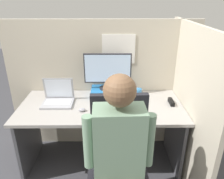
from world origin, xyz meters
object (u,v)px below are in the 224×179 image
at_px(person, 119,154).
at_px(coffee_mug, 138,93).
at_px(stapler, 171,102).
at_px(monitor, 108,70).
at_px(laptop, 58,99).
at_px(office_chair, 118,164).
at_px(paper_box, 108,92).
at_px(carrot_toy, 111,118).

height_order(person, coffee_mug, person).
bearing_deg(stapler, monitor, 162.00).
distance_m(laptop, person, 1.03).
relative_size(office_chair, coffee_mug, 11.59).
xyz_separation_m(paper_box, office_chair, (0.09, -0.87, -0.22)).
height_order(monitor, person, person).
height_order(paper_box, carrot_toy, paper_box).
distance_m(paper_box, person, 1.03).
bearing_deg(stapler, coffee_mug, 151.88).
distance_m(paper_box, laptop, 0.53).
distance_m(monitor, person, 1.06).
distance_m(stapler, office_chair, 0.89).
relative_size(laptop, stapler, 2.22).
bearing_deg(carrot_toy, office_chair, -81.27).
relative_size(paper_box, person, 0.27).
relative_size(laptop, carrot_toy, 1.86).
height_order(laptop, coffee_mug, laptop).
bearing_deg(laptop, stapler, -1.33).
height_order(paper_box, coffee_mug, coffee_mug).
xyz_separation_m(monitor, laptop, (-0.50, -0.18, -0.24)).
distance_m(laptop, office_chair, 0.94).
xyz_separation_m(paper_box, laptop, (-0.50, -0.18, 0.01)).
relative_size(paper_box, coffee_mug, 3.90).
height_order(monitor, coffee_mug, monitor).
bearing_deg(office_chair, paper_box, 95.81).
height_order(laptop, stapler, laptop).
bearing_deg(coffee_mug, stapler, -28.12).
distance_m(stapler, carrot_toy, 0.68).
xyz_separation_m(carrot_toy, coffee_mug, (0.29, 0.48, 0.03)).
distance_m(monitor, stapler, 0.73).
xyz_separation_m(paper_box, person, (0.08, -1.02, 0.01)).
bearing_deg(carrot_toy, laptop, 147.98).
bearing_deg(stapler, laptop, 178.67).
distance_m(monitor, carrot_toy, 0.59).
bearing_deg(person, stapler, 55.52).
xyz_separation_m(carrot_toy, person, (0.05, -0.51, 0.03)).
distance_m(carrot_toy, person, 0.51).
xyz_separation_m(monitor, carrot_toy, (0.03, -0.52, -0.27)).
height_order(monitor, office_chair, monitor).
xyz_separation_m(monitor, office_chair, (0.09, -0.87, -0.47)).
distance_m(monitor, coffee_mug, 0.41).
xyz_separation_m(paper_box, coffee_mug, (0.33, -0.04, 0.00)).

